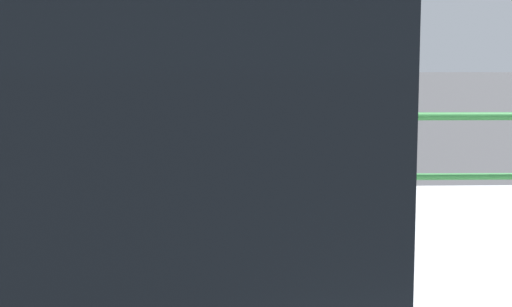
% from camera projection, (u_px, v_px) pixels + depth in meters
% --- Properties ---
extents(parking_meter, '(0.18, 0.19, 1.40)m').
position_uv_depth(parking_meter, '(301.00, 152.00, 3.68)').
color(parking_meter, slate).
rests_on(parking_meter, sidewalk_curb).
extents(pedestrian_at_meter, '(0.59, 0.44, 1.59)m').
position_uv_depth(pedestrian_at_meter, '(198.00, 177.00, 3.71)').
color(pedestrian_at_meter, black).
rests_on(pedestrian_at_meter, sidewalk_curb).
extents(background_railing, '(24.06, 0.06, 1.05)m').
position_uv_depth(background_railing, '(244.00, 151.00, 5.86)').
color(background_railing, '#2D7A38').
rests_on(background_railing, sidewalk_curb).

